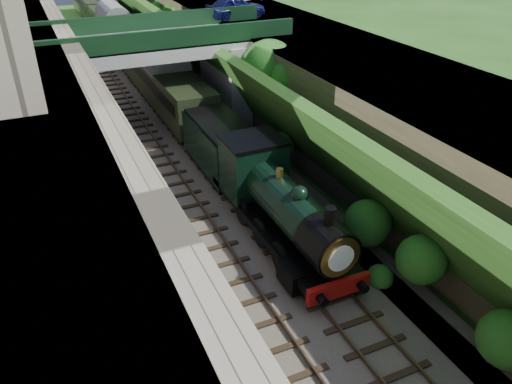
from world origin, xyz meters
name	(u,v)px	position (x,y,z in m)	size (l,w,h in m)	color
ground	(357,379)	(0.00, 0.00, 0.00)	(160.00, 160.00, 0.00)	#1E4714
trackbed	(180,147)	(0.00, 20.00, 0.10)	(10.00, 90.00, 0.20)	#473F38
retaining_wall	(83,109)	(-5.50, 20.00, 3.50)	(1.00, 90.00, 7.00)	#756B56
street_plateau_left	(17,118)	(-9.00, 20.00, 3.50)	(6.00, 90.00, 7.00)	#262628
street_plateau_right	(311,82)	(9.50, 20.00, 3.12)	(8.00, 90.00, 6.25)	#262628
embankment_slope	(269,108)	(5.06, 17.31, 2.87)	(4.55, 90.00, 6.44)	#1E4714
track_left	(150,150)	(-2.00, 20.00, 0.25)	(2.50, 90.00, 0.20)	black
track_right	(198,141)	(1.20, 20.00, 0.25)	(2.50, 90.00, 0.20)	black
road_bridge	(172,68)	(0.94, 24.00, 4.08)	(16.00, 6.40, 7.25)	gray
tree	(270,70)	(5.91, 19.08, 4.65)	(3.60, 3.80, 6.60)	black
car_blue	(235,7)	(7.18, 27.67, 7.03)	(1.85, 4.59, 1.56)	#11144D
locomotive	(280,206)	(1.20, 8.12, 1.89)	(3.10, 10.22, 3.83)	black
tender	(222,149)	(1.20, 15.48, 1.62)	(2.70, 6.00, 3.05)	black
coach_front	(163,81)	(1.20, 28.08, 2.05)	(2.90, 18.00, 3.70)	black
coach_middle	(116,32)	(1.20, 46.88, 2.05)	(2.90, 18.00, 3.70)	black
coach_rear	(89,5)	(1.20, 65.68, 2.05)	(2.90, 18.00, 3.70)	black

